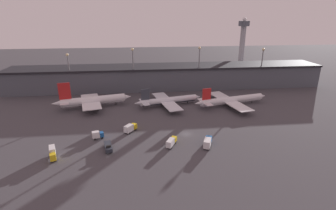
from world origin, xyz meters
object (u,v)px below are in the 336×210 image
Objects in this scene: service_vehicle_0 at (171,142)px; service_vehicle_5 at (53,153)px; service_vehicle_1 at (208,142)px; airplane_2 at (231,100)px; service_vehicle_3 at (130,128)px; service_vehicle_2 at (108,147)px; airplane_1 at (168,101)px; control_tower at (242,42)px; airplane_0 at (93,101)px; service_vehicle_4 at (97,135)px.

service_vehicle_5 is at bearing 122.72° from service_vehicle_0.
service_vehicle_1 is 1.09× the size of service_vehicle_5.
airplane_2 reaches higher than service_vehicle_5.
service_vehicle_2 is at bearing -172.30° from service_vehicle_3.
airplane_1 is 47.51m from service_vehicle_0.
control_tower is at bearing -3.77° from service_vehicle_0.
airplane_1 is (41.77, -1.85, -0.86)m from airplane_0.
service_vehicle_2 is at bearing -133.83° from airplane_1.
airplane_0 is at bearing 67.20° from service_vehicle_3.
service_vehicle_1 is (14.18, -2.04, 0.17)m from service_vehicle_0.
airplane_1 is 0.85× the size of control_tower.
airplane_2 is 5.64× the size of service_vehicle_2.
airplane_2 reaches higher than service_vehicle_0.
airplane_2 is 77.70m from service_vehicle_2.
control_tower is (36.31, 81.64, 23.39)m from airplane_2.
airplane_1 is 0.86× the size of airplane_2.
service_vehicle_5 is (-83.45, -47.66, -1.08)m from airplane_2.
service_vehicle_0 is 1.09× the size of service_vehicle_3.
service_vehicle_0 is at bearing -35.07° from service_vehicle_4.
service_vehicle_4 is (-44.12, 11.68, -0.14)m from service_vehicle_1.
airplane_0 is 5.65× the size of service_vehicle_5.
airplane_1 is 38.50m from service_vehicle_3.
airplane_1 is 5.25× the size of service_vehicle_0.
airplane_0 reaches higher than service_vehicle_1.
airplane_2 is 62.98m from service_vehicle_3.
airplane_2 is 8.99× the size of service_vehicle_4.
service_vehicle_2 is (13.15, -49.56, -2.53)m from airplane_0.
airplane_0 is at bearing 155.04° from service_vehicle_5.
airplane_1 is 50.77m from service_vehicle_4.
service_vehicle_0 is at bearing 79.58° from service_vehicle_2.
service_vehicle_1 is at bearing -57.49° from airplane_0.
airplane_2 is 6.60× the size of service_vehicle_3.
service_vehicle_1 is 38.77m from service_vehicle_2.
airplane_1 reaches higher than service_vehicle_5.
airplane_0 reaches higher than service_vehicle_4.
airplane_0 is 40.33m from service_vehicle_4.
service_vehicle_1 is at bearing 76.23° from service_vehicle_2.
service_vehicle_1 reaches higher than service_vehicle_3.
airplane_1 is 50.40m from service_vehicle_1.
airplane_0 is 77.39m from airplane_2.
control_tower is at bearing 118.94° from service_vehicle_5.
service_vehicle_5 is 0.16× the size of control_tower.
service_vehicle_3 is at bearing 3.83° from service_vehicle_4.
airplane_0 is at bearing 67.62° from service_vehicle_1.
airplane_1 is at bearing 3.20° from service_vehicle_3.
service_vehicle_3 is at bearing -129.90° from control_tower.
service_vehicle_2 is (-28.62, -47.71, -1.67)m from airplane_1.
service_vehicle_2 is 1.06× the size of service_vehicle_5.
airplane_2 is at bearing -18.90° from airplane_1.
airplane_2 is 0.99× the size of control_tower.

